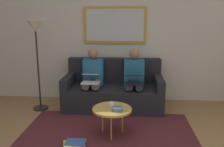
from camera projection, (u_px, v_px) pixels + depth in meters
wall_rear at (115, 37)px, 5.03m from camera, size 6.00×0.12×2.60m
area_rug at (108, 136)px, 3.63m from camera, size 2.60×1.80×0.01m
couch at (114, 90)px, 4.79m from camera, size 1.85×0.90×0.90m
framed_mirror at (115, 25)px, 4.88m from camera, size 1.24×0.05×0.72m
coffee_table at (112, 110)px, 3.58m from camera, size 0.58×0.58×0.42m
cup at (112, 105)px, 3.60m from camera, size 0.07×0.07×0.09m
bowl at (117, 109)px, 3.51m from camera, size 0.16×0.16×0.05m
person_left at (134, 77)px, 4.62m from camera, size 0.38×0.58×1.14m
laptop_black at (134, 79)px, 4.38m from camera, size 0.33×0.35×0.15m
person_right at (93, 76)px, 4.68m from camera, size 0.38×0.58×1.14m
laptop_silver at (91, 78)px, 4.44m from camera, size 0.31×0.38×0.16m
magazine_stack at (75, 143)px, 3.37m from camera, size 0.34×0.27×0.04m
standing_lamp at (36, 37)px, 4.38m from camera, size 0.32×0.32×1.66m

